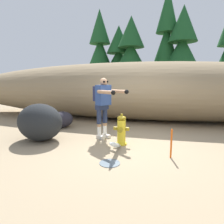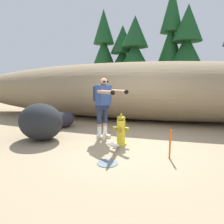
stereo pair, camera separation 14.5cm
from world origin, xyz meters
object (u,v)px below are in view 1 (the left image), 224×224
Objects in this scene: fire_hydrant at (121,130)px; utility_worker at (103,101)px; boulder_mid at (62,120)px; boulder_large at (40,122)px; survey_stake at (171,144)px.

utility_worker reaches higher than fire_hydrant.
utility_worker is 2.02m from boulder_mid.
boulder_mid is at bearing 151.55° from fire_hydrant.
boulder_large is 2.07× the size of survey_stake.
utility_worker is at bearing 150.09° from survey_stake.
survey_stake is (3.28, -0.43, -0.18)m from boulder_large.
boulder_large reaches higher than fire_hydrant.
fire_hydrant is 0.62× the size of boulder_large.
boulder_large is at bearing -175.82° from fire_hydrant.
boulder_mid is at bearing 152.01° from survey_stake.
fire_hydrant reaches higher than boulder_mid.
boulder_large is at bearing -84.84° from boulder_mid.
fire_hydrant reaches higher than survey_stake.
utility_worker is 2.11m from survey_stake.
boulder_large is 3.31m from survey_stake.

